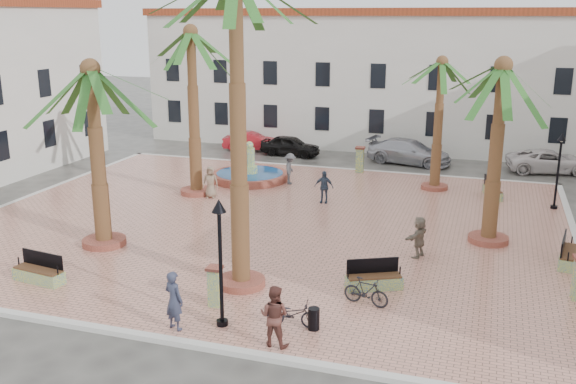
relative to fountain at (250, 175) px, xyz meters
name	(u,v)px	position (x,y,z in m)	size (l,w,h in m)	color
ground	(267,224)	(3.42, -6.73, -0.45)	(120.00, 120.00, 0.00)	#56544F
plaza	(267,223)	(3.42, -6.73, -0.37)	(26.00, 22.00, 0.15)	tan
kerb_n	(328,169)	(3.42, 4.27, -0.37)	(26.30, 0.30, 0.16)	silver
kerb_s	(139,336)	(3.42, -17.73, -0.37)	(26.30, 0.30, 0.16)	silver
kerb_w	(27,198)	(-9.58, -6.73, -0.37)	(0.30, 22.30, 0.16)	silver
building_north	(361,77)	(3.42, 13.27, 4.32)	(30.40, 7.40, 9.50)	silver
fountain	(250,175)	(0.00, 0.00, 0.00)	(4.23, 4.23, 2.19)	#A85140
palm_nw	(191,51)	(-1.59, -3.50, 6.94)	(5.41, 5.41, 8.52)	#A85140
palm_sw	(92,92)	(-1.79, -11.58, 5.81)	(5.64, 5.64, 7.39)	#A85140
palm_s	(236,8)	(4.96, -13.61, 8.85)	(5.32, 5.32, 10.51)	#A85140
palm_e	(502,88)	(12.92, -6.45, 5.95)	(5.24, 5.24, 7.46)	#A85140
palm_ne	(441,77)	(10.02, 1.27, 5.59)	(4.58, 4.58, 6.96)	#A85140
bench_s	(39,274)	(-1.82, -15.47, -0.01)	(2.00, 0.85, 1.02)	#90AA6B
bench_se	(374,281)	(9.33, -12.47, -0.01)	(1.97, 1.37, 1.01)	#90AA6B
bench_e	(568,256)	(15.80, -8.04, 0.00)	(0.91, 2.07, 1.05)	#90AA6B
bench_ne	(492,191)	(12.97, 0.59, -0.02)	(1.03, 1.96, 0.99)	#90AA6B
lamppost_s	(220,241)	(5.51, -16.49, 2.36)	(0.43, 0.43, 3.92)	black
lamppost_e	(560,158)	(15.82, -0.64, 2.18)	(0.40, 0.40, 3.66)	black
bollard_se	(215,286)	(4.77, -15.33, 0.39)	(0.49, 0.49, 1.33)	#90AA6B
bollard_n	(360,159)	(5.47, 3.67, 0.48)	(0.57, 0.57, 1.51)	#90AA6B
litter_bin	(314,319)	(8.19, -15.91, 0.04)	(0.34, 0.34, 0.67)	black
cyclist_a	(174,300)	(4.28, -17.13, 0.61)	(0.66, 0.43, 1.82)	#33374F
bicycle_a	(293,314)	(7.54, -15.93, 0.11)	(0.54, 1.56, 0.82)	black
cyclist_b	(274,316)	(7.38, -17.13, 0.59)	(0.86, 0.67, 1.78)	brown
bicycle_b	(366,292)	(9.32, -13.81, 0.16)	(0.43, 1.52, 0.91)	black
pedestrian_fountain_a	(211,182)	(-0.58, -3.95, 0.51)	(0.79, 0.51, 1.61)	#8D755E
pedestrian_fountain_b	(324,187)	(5.09, -3.08, 0.51)	(0.94, 0.39, 1.61)	#36475C
pedestrian_north	(290,169)	(2.41, -0.16, 0.55)	(1.10, 0.63, 1.70)	#444448
pedestrian_east	(419,237)	(10.40, -9.03, 0.50)	(1.49, 0.47, 1.60)	gray
car_black	(290,146)	(0.00, 7.44, 0.23)	(1.59, 3.95, 1.35)	black
car_red	(251,141)	(-3.06, 8.19, 0.19)	(1.35, 3.86, 1.27)	#AA1A23
car_silver	(409,152)	(7.83, 7.47, 0.32)	(2.15, 5.28, 1.53)	#B0B0B9
car_white	(549,161)	(16.09, 7.68, 0.23)	(2.25, 4.89, 1.36)	silver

